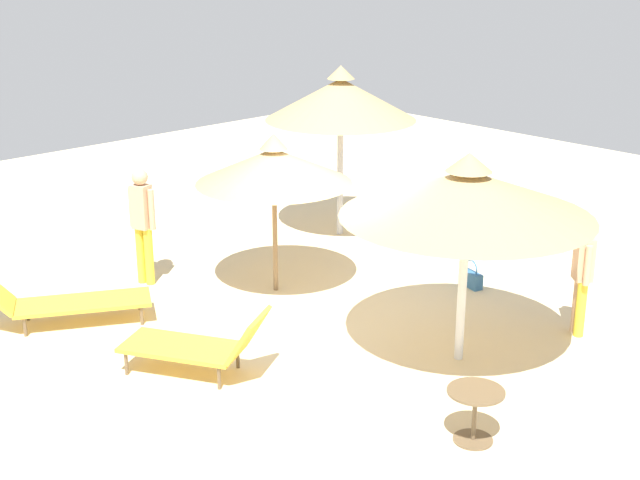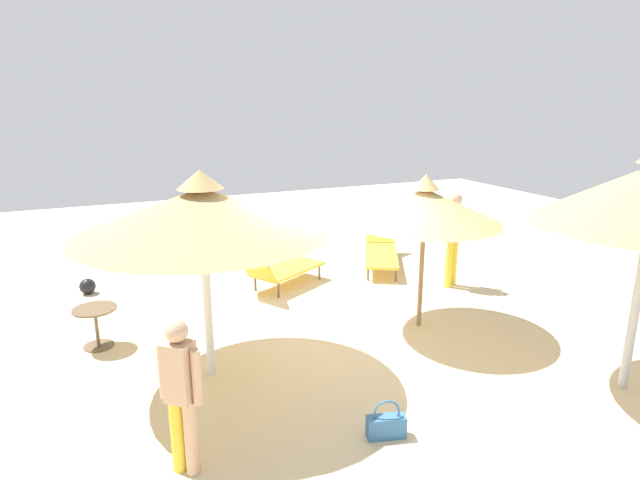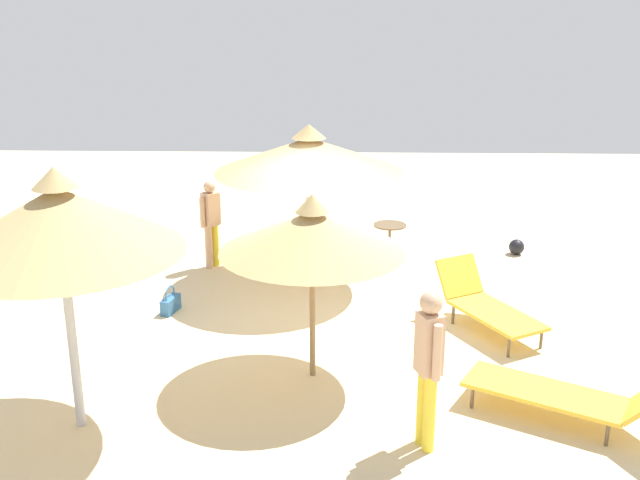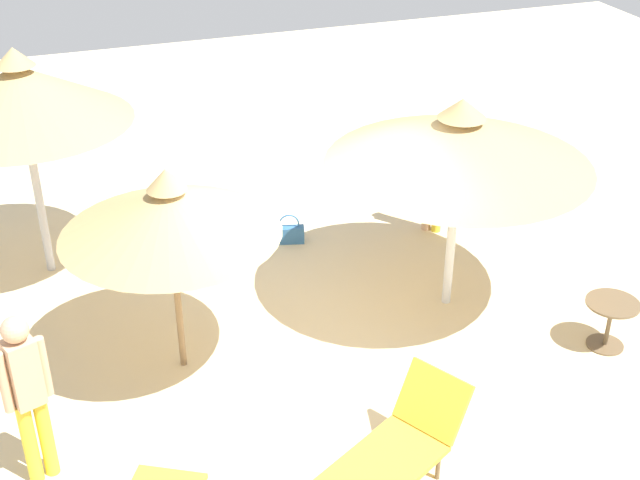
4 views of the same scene
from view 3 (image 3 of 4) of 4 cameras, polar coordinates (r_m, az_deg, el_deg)
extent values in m
cube|color=beige|center=(11.12, 0.39, -6.41)|extent=(24.00, 24.00, 0.10)
cylinder|color=white|center=(12.32, -0.81, 1.63)|extent=(0.11, 0.11, 2.13)
cone|color=tan|center=(12.06, -0.84, 6.35)|extent=(2.99, 2.99, 0.55)
cone|color=tan|center=(11.99, -0.84, 8.11)|extent=(0.54, 0.54, 0.22)
cylinder|color=#B2B2B7|center=(8.55, -18.10, -5.87)|extent=(0.10, 0.10, 2.46)
cone|color=tan|center=(8.17, -18.87, 1.41)|extent=(2.54, 2.54, 0.69)
cone|color=tan|center=(8.06, -19.19, 4.44)|extent=(0.46, 0.46, 0.22)
cylinder|color=olive|center=(9.27, -0.57, -4.45)|extent=(0.07, 0.07, 2.03)
cone|color=tan|center=(8.97, -0.58, 0.62)|extent=(2.22, 2.22, 0.50)
cone|color=tan|center=(8.87, -0.59, 2.76)|extent=(0.40, 0.40, 0.22)
cube|color=gold|center=(10.87, 13.01, -5.43)|extent=(1.27, 1.56, 0.05)
cylinder|color=brown|center=(10.72, 16.15, -7.04)|extent=(0.04, 0.04, 0.29)
cylinder|color=brown|center=(10.36, 13.89, -7.74)|extent=(0.04, 0.04, 0.29)
cylinder|color=brown|center=(11.51, 12.11, -4.90)|extent=(0.04, 0.04, 0.29)
cylinder|color=brown|center=(11.19, 9.89, -5.46)|extent=(0.04, 0.04, 0.29)
cube|color=gold|center=(11.37, 10.33, -2.66)|extent=(0.75, 0.62, 0.53)
cube|color=gold|center=(9.09, 16.38, -10.82)|extent=(1.85, 1.41, 0.05)
cylinder|color=brown|center=(9.12, 11.26, -11.44)|extent=(0.04, 0.04, 0.26)
cylinder|color=brown|center=(9.56, 12.36, -10.03)|extent=(0.04, 0.04, 0.26)
cylinder|color=brown|center=(8.83, 20.60, -13.39)|extent=(0.04, 0.04, 0.26)
cylinder|color=brown|center=(9.29, 21.24, -11.82)|extent=(0.04, 0.04, 0.26)
cylinder|color=yellow|center=(13.32, -7.80, -0.36)|extent=(0.13, 0.13, 0.76)
cylinder|color=tan|center=(13.24, -8.28, -0.50)|extent=(0.13, 0.13, 0.76)
cube|color=tan|center=(13.08, -8.16, 2.31)|extent=(0.33, 0.33, 0.57)
sphere|color=tan|center=(12.98, -8.24, 3.95)|extent=(0.20, 0.20, 0.20)
cylinder|color=tan|center=(13.19, -7.58, 2.35)|extent=(0.09, 0.09, 0.52)
cylinder|color=tan|center=(12.99, -8.75, 2.04)|extent=(0.09, 0.09, 0.52)
cylinder|color=yellow|center=(8.14, 8.14, -12.66)|extent=(0.13, 0.13, 0.87)
cylinder|color=yellow|center=(8.26, 7.66, -12.16)|extent=(0.13, 0.13, 0.87)
cube|color=tan|center=(7.84, 8.14, -7.62)|extent=(0.29, 0.31, 0.65)
sphere|color=tan|center=(7.66, 8.29, -4.63)|extent=(0.24, 0.24, 0.24)
cylinder|color=tan|center=(7.71, 8.72, -8.31)|extent=(0.09, 0.09, 0.60)
cylinder|color=tan|center=(7.99, 7.57, -7.26)|extent=(0.09, 0.09, 0.60)
cube|color=#336699|center=(11.63, -11.06, -4.75)|extent=(0.25, 0.43, 0.23)
torus|color=#336699|center=(11.56, -11.11, -3.99)|extent=(0.10, 0.28, 0.28)
cylinder|color=brown|center=(13.71, 5.23, 1.11)|extent=(0.59, 0.59, 0.02)
cylinder|color=brown|center=(13.80, 5.20, -0.04)|extent=(0.05, 0.05, 0.55)
cylinder|color=brown|center=(13.89, 5.17, -1.08)|extent=(0.41, 0.41, 0.02)
sphere|color=black|center=(14.28, 14.43, -0.50)|extent=(0.28, 0.28, 0.28)
camera|label=1|loc=(19.31, 25.70, 17.48)|focal=49.76mm
camera|label=2|loc=(14.54, -25.59, 11.71)|focal=29.34mm
camera|label=4|loc=(10.51, 48.90, 19.10)|focal=48.60mm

